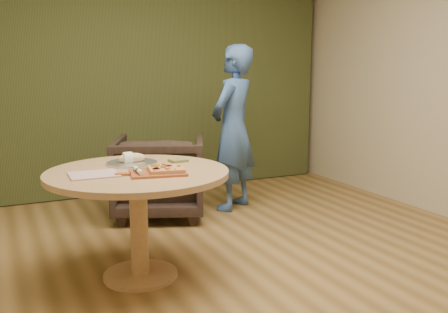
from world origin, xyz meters
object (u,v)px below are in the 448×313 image
flatbread_pizza (166,169)px  person_standing (233,128)px  cutlery_roll (138,170)px  bread_roll (131,158)px  pizza_paddle (156,173)px  serving_tray (132,163)px  pedestal_table (138,191)px  armchair (160,172)px

flatbread_pizza → person_standing: 1.85m
cutlery_roll → person_standing: 1.96m
bread_roll → flatbread_pizza: bearing=-71.4°
pizza_paddle → cutlery_roll: (-0.11, 0.01, 0.02)m
pizza_paddle → person_standing: person_standing is taller
serving_tray → pedestal_table: bearing=-96.2°
cutlery_roll → armchair: bearing=69.4°
armchair → person_standing: bearing=-163.0°
flatbread_pizza → armchair: (0.43, 1.49, -0.35)m
bread_roll → cutlery_roll: bearing=-97.4°
serving_tray → person_standing: (1.30, 1.03, 0.06)m
pizza_paddle → cutlery_roll: cutlery_roll is taller
pizza_paddle → person_standing: size_ratio=0.28×
bread_roll → person_standing: bearing=38.2°
pizza_paddle → armchair: (0.49, 1.48, -0.33)m
pizza_paddle → pedestal_table: bearing=129.1°
cutlery_roll → armchair: size_ratio=0.23×
pedestal_table → armchair: size_ratio=1.41×
armchair → bread_roll: bearing=85.4°
armchair → pedestal_table: bearing=89.0°
pizza_paddle → bread_roll: 0.39m
bread_roll → armchair: armchair is taller
bread_roll → person_standing: 1.67m
pizza_paddle → cutlery_roll: bearing=-172.7°
serving_tray → bread_roll: size_ratio=1.84×
pizza_paddle → armchair: 1.60m
pizza_paddle → person_standing: 1.89m
pedestal_table → cutlery_roll: bearing=-102.7°
flatbread_pizza → cutlery_roll: 0.18m
pizza_paddle → cutlery_roll: 0.12m
pedestal_table → pizza_paddle: 0.23m
flatbread_pizza → bread_roll: size_ratio=1.33×
flatbread_pizza → person_standing: person_standing is taller
pedestal_table → pizza_paddle: size_ratio=2.59×
flatbread_pizza → bread_roll: (-0.13, 0.39, 0.02)m
pedestal_table → pizza_paddle: (0.08, -0.15, 0.15)m
pedestal_table → cutlery_roll: 0.23m
serving_tray → bread_roll: bearing=180.0°
armchair → person_standing: size_ratio=0.52×
pizza_paddle → flatbread_pizza: flatbread_pizza is taller
pedestal_table → bread_roll: size_ratio=6.28×
pedestal_table → armchair: (0.58, 1.33, -0.18)m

